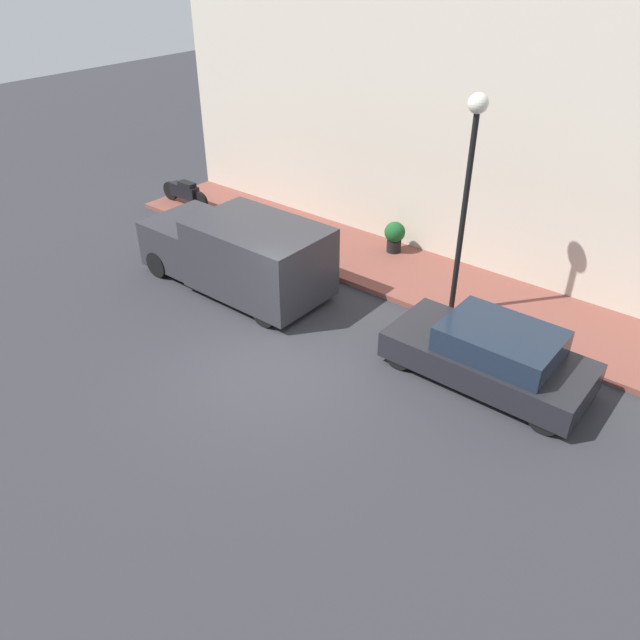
# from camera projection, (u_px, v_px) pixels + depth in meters

# --- Properties ---
(ground_plane) EXTENTS (60.00, 60.00, 0.00)m
(ground_plane) POSITION_uv_depth(u_px,v_px,m) (270.00, 368.00, 12.52)
(ground_plane) COLOR #2D2D33
(sidewalk) EXTENTS (2.67, 17.62, 0.13)m
(sidewalk) POSITION_uv_depth(u_px,v_px,m) (406.00, 273.00, 15.81)
(sidewalk) COLOR brown
(sidewalk) RESTS_ON ground_plane
(building_facade) EXTENTS (0.30, 17.62, 6.93)m
(building_facade) POSITION_uv_depth(u_px,v_px,m) (450.00, 125.00, 14.96)
(building_facade) COLOR beige
(building_facade) RESTS_ON ground_plane
(parked_car) EXTENTS (1.77, 3.88, 1.21)m
(parked_car) POSITION_uv_depth(u_px,v_px,m) (491.00, 355.00, 11.92)
(parked_car) COLOR black
(parked_car) RESTS_ON ground_plane
(delivery_van) EXTENTS (2.05, 4.84, 1.82)m
(delivery_van) POSITION_uv_depth(u_px,v_px,m) (237.00, 252.00, 14.89)
(delivery_van) COLOR #2D2D33
(delivery_van) RESTS_ON ground_plane
(scooter_silver) EXTENTS (0.30, 1.94, 0.86)m
(scooter_silver) POSITION_uv_depth(u_px,v_px,m) (279.00, 227.00, 16.95)
(scooter_silver) COLOR #B7B7BF
(scooter_silver) RESTS_ON sidewalk
(motorcycle_black) EXTENTS (0.30, 1.98, 0.76)m
(motorcycle_black) POSITION_uv_depth(u_px,v_px,m) (185.00, 192.00, 19.28)
(motorcycle_black) COLOR black
(motorcycle_black) RESTS_ON sidewalk
(streetlamp) EXTENTS (0.40, 0.40, 4.77)m
(streetlamp) POSITION_uv_depth(u_px,v_px,m) (470.00, 165.00, 12.33)
(streetlamp) COLOR black
(streetlamp) RESTS_ON sidewalk
(potted_plant) EXTENTS (0.55, 0.55, 0.83)m
(potted_plant) POSITION_uv_depth(u_px,v_px,m) (395.00, 235.00, 16.48)
(potted_plant) COLOR black
(potted_plant) RESTS_ON sidewalk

